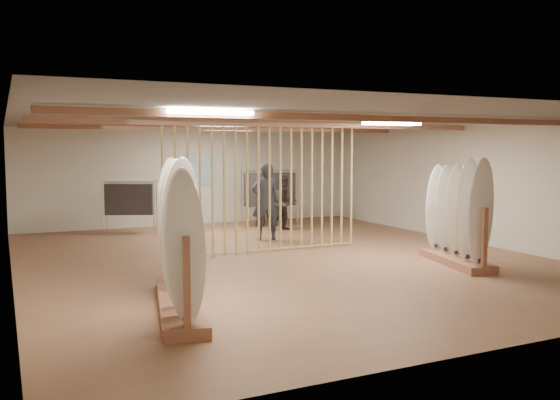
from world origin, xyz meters
name	(u,v)px	position (x,y,z in m)	size (l,w,h in m)	color
floor	(280,258)	(0.00, 0.00, 0.00)	(12.00, 12.00, 0.00)	#906445
ceiling	(280,121)	(0.00, 0.00, 2.80)	(12.00, 12.00, 0.00)	gray
wall_back	(193,177)	(0.00, 6.00, 1.40)	(12.00, 12.00, 0.00)	beige
wall_front	(510,225)	(0.00, -6.00, 1.40)	(12.00, 12.00, 0.00)	beige
wall_left	(9,199)	(-5.00, 0.00, 1.40)	(12.00, 12.00, 0.00)	beige
wall_right	(469,184)	(5.00, 0.00, 1.40)	(12.00, 12.00, 0.00)	beige
ceiling_slats	(280,125)	(0.00, 0.00, 2.72)	(9.50, 6.12, 0.10)	#9C6447
light_panels	(280,124)	(0.00, 0.00, 2.74)	(1.20, 0.35, 0.06)	white
bamboo_partition	(264,188)	(0.00, 0.80, 1.40)	(4.45, 0.05, 2.78)	tan
poster	(193,170)	(0.00, 5.98, 1.60)	(1.40, 0.03, 0.90)	#38A6C6
rack_left	(179,259)	(-2.90, -2.84, 0.71)	(1.18, 3.02, 2.07)	#9C6447
rack_right	(457,229)	(2.83, -2.01, 0.68)	(1.02, 2.17, 2.00)	#9C6447
clothing_rack_a	(130,199)	(-2.10, 4.73, 0.92)	(1.26, 0.80, 1.42)	silver
clothing_rack_b	(270,189)	(1.79, 4.48, 1.08)	(1.55, 0.47, 1.66)	silver
shopper_a	(266,196)	(0.72, 2.34, 1.07)	(0.78, 0.53, 2.14)	#292C31
shopper_b	(284,199)	(1.87, 3.67, 0.85)	(0.82, 0.64, 1.69)	#302C25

